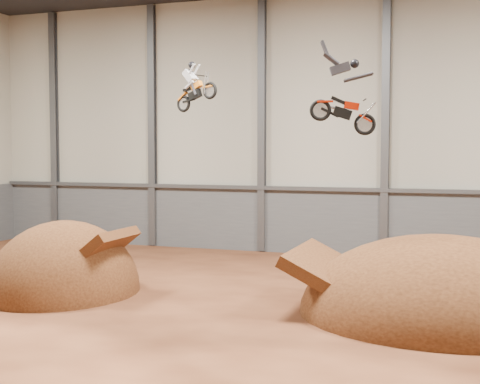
# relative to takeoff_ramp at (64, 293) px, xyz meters

# --- Properties ---
(floor) EXTENTS (40.00, 40.00, 0.00)m
(floor) POSITION_rel_takeoff_ramp_xyz_m (7.53, -2.07, 0.00)
(floor) COLOR #452112
(floor) RESTS_ON ground
(back_wall) EXTENTS (40.00, 0.10, 14.00)m
(back_wall) POSITION_rel_takeoff_ramp_xyz_m (7.53, 12.93, 7.00)
(back_wall) COLOR #A7A394
(back_wall) RESTS_ON ground
(lower_band_back) EXTENTS (39.80, 0.18, 3.50)m
(lower_band_back) POSITION_rel_takeoff_ramp_xyz_m (7.53, 12.83, 1.75)
(lower_band_back) COLOR #4E5156
(lower_band_back) RESTS_ON ground
(steel_rail) EXTENTS (39.80, 0.35, 0.20)m
(steel_rail) POSITION_rel_takeoff_ramp_xyz_m (7.53, 12.68, 3.55)
(steel_rail) COLOR #47494F
(steel_rail) RESTS_ON lower_band_back
(steel_column_0) EXTENTS (0.40, 0.36, 13.90)m
(steel_column_0) POSITION_rel_takeoff_ramp_xyz_m (-9.13, 12.73, 7.00)
(steel_column_0) COLOR #47494F
(steel_column_0) RESTS_ON ground
(steel_column_1) EXTENTS (0.40, 0.36, 13.90)m
(steel_column_1) POSITION_rel_takeoff_ramp_xyz_m (-2.47, 12.73, 7.00)
(steel_column_1) COLOR #47494F
(steel_column_1) RESTS_ON ground
(steel_column_2) EXTENTS (0.40, 0.36, 13.90)m
(steel_column_2) POSITION_rel_takeoff_ramp_xyz_m (4.20, 12.73, 7.00)
(steel_column_2) COLOR #47494F
(steel_column_2) RESTS_ON ground
(steel_column_3) EXTENTS (0.40, 0.36, 13.90)m
(steel_column_3) POSITION_rel_takeoff_ramp_xyz_m (10.87, 12.73, 7.00)
(steel_column_3) COLOR #47494F
(steel_column_3) RESTS_ON ground
(takeoff_ramp) EXTENTS (5.74, 6.62, 5.74)m
(takeoff_ramp) POSITION_rel_takeoff_ramp_xyz_m (0.00, 0.00, 0.00)
(takeoff_ramp) COLOR #391D0E
(takeoff_ramp) RESTS_ON ground
(landing_ramp) EXTENTS (9.64, 8.53, 5.56)m
(landing_ramp) POSITION_rel_takeoff_ramp_xyz_m (14.25, 1.03, 0.00)
(landing_ramp) COLOR #391D0E
(landing_ramp) RESTS_ON ground
(fmx_rider_a) EXTENTS (2.87, 1.67, 2.61)m
(fmx_rider_a) POSITION_rel_takeoff_ramp_xyz_m (4.31, 3.52, 8.51)
(fmx_rider_a) COLOR orange
(fmx_rider_b) EXTENTS (3.85, 1.81, 3.47)m
(fmx_rider_b) POSITION_rel_takeoff_ramp_xyz_m (10.79, 0.59, 7.75)
(fmx_rider_b) COLOR #AA1702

